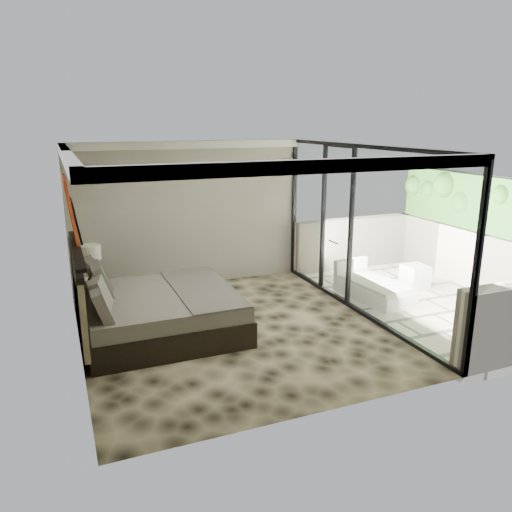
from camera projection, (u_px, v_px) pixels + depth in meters
name	position (u px, v px, depth m)	size (l,w,h in m)	color
floor	(233.00, 331.00, 7.77)	(5.00, 5.00, 0.00)	black
ceiling	(231.00, 148.00, 7.04)	(4.50, 5.00, 0.02)	silver
back_wall	(189.00, 215.00, 9.63)	(4.50, 0.02, 2.80)	gray
left_wall	(73.00, 259.00, 6.59)	(0.02, 5.00, 2.80)	gray
glass_wall	(361.00, 231.00, 8.22)	(0.08, 5.00, 2.80)	white
terrace_slab	(426.00, 302.00, 9.15)	(3.00, 5.00, 0.12)	beige
parapet_far	(485.00, 263.00, 9.48)	(0.30, 5.00, 1.10)	beige
foliage_hedge	(493.00, 206.00, 9.19)	(0.36, 4.60, 1.10)	#3A6820
picture_ledge	(76.00, 249.00, 6.68)	(0.12, 2.20, 0.05)	black
bed	(154.00, 310.00, 7.58)	(2.35, 2.27, 1.30)	black
nightstand	(94.00, 295.00, 8.57)	(0.54, 0.54, 0.54)	black
table_lamp	(91.00, 258.00, 8.38)	(0.35, 0.35, 0.64)	black
abstract_canvas	(70.00, 209.00, 6.96)	(0.04, 0.90, 0.90)	#B3110F
framed_print	(76.00, 221.00, 6.90)	(0.03, 0.50, 0.60)	black
ottoman	(415.00, 276.00, 9.76)	(0.44, 0.44, 0.44)	silver
lounger	(372.00, 288.00, 9.19)	(0.90, 1.57, 0.58)	silver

